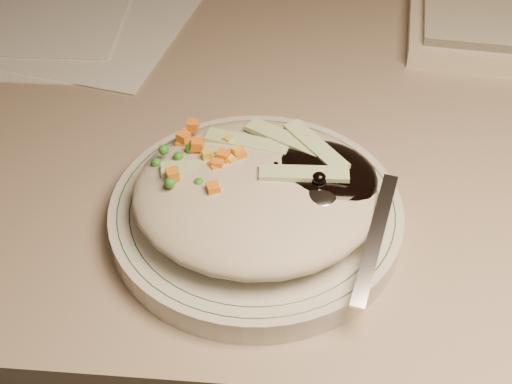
{
  "coord_description": "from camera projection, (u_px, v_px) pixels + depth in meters",
  "views": [
    {
      "loc": [
        -0.04,
        0.78,
        1.16
      ],
      "look_at": [
        -0.08,
        1.18,
        0.78
      ],
      "focal_mm": 50.0,
      "sensor_mm": 36.0,
      "label": 1
    }
  ],
  "objects": [
    {
      "name": "desk",
      "position": [
        333.0,
        223.0,
        0.86
      ],
      "size": [
        1.4,
        0.7,
        0.74
      ],
      "color": "gray",
      "rests_on": "ground"
    },
    {
      "name": "plate",
      "position": [
        256.0,
        215.0,
        0.58
      ],
      "size": [
        0.24,
        0.24,
        0.02
      ],
      "primitive_type": "cylinder",
      "color": "silver",
      "rests_on": "desk"
    },
    {
      "name": "papers",
      "position": [
        18.0,
        9.0,
        0.83
      ],
      "size": [
        0.39,
        0.32,
        0.0
      ],
      "color": "white",
      "rests_on": "desk"
    },
    {
      "name": "meal",
      "position": [
        262.0,
        188.0,
        0.55
      ],
      "size": [
        0.2,
        0.19,
        0.05
      ],
      "color": "#B2AA90",
      "rests_on": "plate"
    },
    {
      "name": "plate_rim",
      "position": [
        256.0,
        206.0,
        0.57
      ],
      "size": [
        0.22,
        0.22,
        0.0
      ],
      "color": "#144723",
      "rests_on": "plate"
    }
  ]
}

